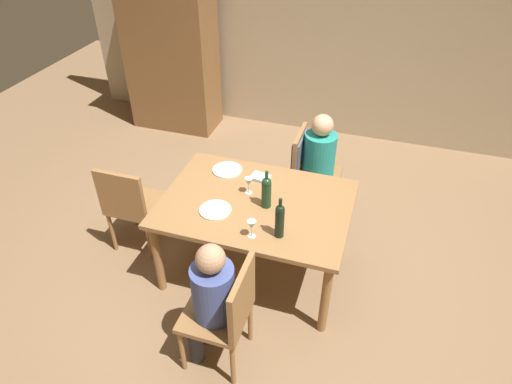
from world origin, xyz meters
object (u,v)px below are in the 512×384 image
armoire_cabinet (170,45)px  chair_left_end (130,203)px  wine_bottle_dark_red (266,191)px  dining_table (256,210)px  dinner_plate_host (215,210)px  chair_near (227,310)px  wine_glass_centre (249,183)px  dinner_plate_guest_left (227,170)px  person_man_bearded (210,296)px  wine_bottle_tall_green (280,220)px  person_woman_host (322,160)px  wine_glass_near_left (252,226)px  chair_far_right (306,163)px

armoire_cabinet → chair_left_end: bearing=-73.2°
chair_left_end → wine_bottle_dark_red: size_ratio=2.75×
dining_table → dinner_plate_host: (-0.27, -0.21, 0.09)m
chair_near → wine_glass_centre: (-0.18, 1.03, 0.33)m
wine_glass_centre → dinner_plate_host: wine_glass_centre is taller
dining_table → dinner_plate_guest_left: 0.53m
person_man_bearded → dinner_plate_guest_left: person_man_bearded is taller
person_man_bearded → wine_glass_centre: size_ratio=7.37×
chair_left_end → dinner_plate_guest_left: size_ratio=3.47×
dining_table → chair_left_end: size_ratio=1.67×
dining_table → dinner_plate_guest_left: bearing=137.3°
dinner_plate_host → dinner_plate_guest_left: same height
person_man_bearded → dinner_plate_guest_left: bearing=15.5°
wine_bottle_tall_green → wine_bottle_dark_red: wine_bottle_tall_green is taller
chair_left_end → dinner_plate_guest_left: (0.76, 0.44, 0.23)m
wine_bottle_dark_red → wine_glass_centre: (-0.19, 0.12, -0.04)m
armoire_cabinet → chair_left_end: size_ratio=2.37×
chair_left_end → wine_bottle_tall_green: (1.43, -0.24, 0.37)m
dining_table → person_woman_host: 1.00m
armoire_cabinet → wine_glass_near_left: armoire_cabinet is taller
person_woman_host → armoire_cabinet: bearing=-121.5°
chair_far_right → wine_bottle_tall_green: 1.30m
chair_near → dinner_plate_guest_left: size_ratio=3.47×
dining_table → wine_glass_centre: bearing=134.0°
armoire_cabinet → dinner_plate_host: size_ratio=8.54×
wine_bottle_dark_red → wine_glass_near_left: 0.38m
person_man_bearded → wine_bottle_dark_red: bearing=-7.5°
chair_left_end → person_woman_host: person_woman_host is taller
person_man_bearded → dinner_plate_host: size_ratio=4.30×
person_man_bearded → dinner_plate_host: person_man_bearded is taller
chair_far_right → person_woman_host: person_woman_host is taller
person_man_bearded → wine_glass_near_left: 0.58m
chair_near → person_man_bearded: 0.15m
dining_table → wine_glass_near_left: (0.09, -0.40, 0.19)m
chair_near → wine_glass_centre: size_ratio=6.17×
armoire_cabinet → dinner_plate_guest_left: armoire_cabinet is taller
wine_bottle_tall_green → chair_near: bearing=-108.2°
wine_glass_near_left → dinner_plate_guest_left: (-0.48, 0.76, -0.10)m
dining_table → wine_bottle_dark_red: (0.09, -0.03, 0.23)m
dinner_plate_host → dinner_plate_guest_left: size_ratio=0.96×
wine_bottle_tall_green → wine_bottle_dark_red: size_ratio=1.02×
chair_left_end → wine_glass_near_left: bearing=-14.3°
person_woman_host → wine_bottle_dark_red: 1.03m
armoire_cabinet → wine_glass_near_left: bearing=-54.1°
dining_table → dinner_plate_host: bearing=-143.0°
person_man_bearded → dinner_plate_host: 0.78m
wine_bottle_dark_red → wine_glass_centre: size_ratio=2.25×
chair_far_right → person_man_bearded: bearing=-7.5°
dining_table → wine_glass_centre: wine_glass_centre is taller
wine_glass_near_left → chair_left_end: bearing=165.7°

